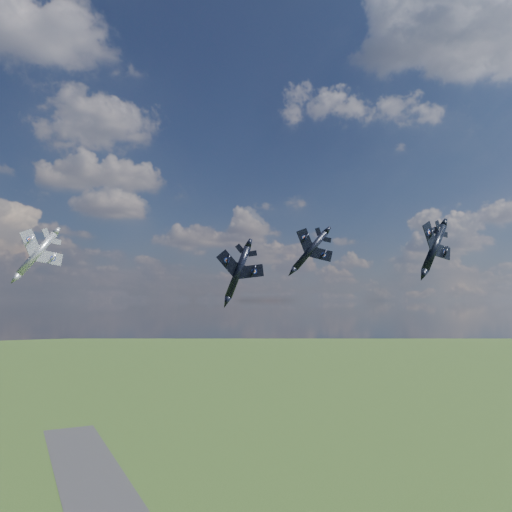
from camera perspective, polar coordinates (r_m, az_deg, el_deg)
name	(u,v)px	position (r m, az deg, el deg)	size (l,w,h in m)	color
jet_lead_navy	(238,272)	(93.79, -2.06, -1.81)	(10.02, 13.97, 2.89)	black
jet_right_navy	(434,248)	(87.45, 19.69, 0.87)	(9.37, 13.06, 2.70)	black
jet_high_navy	(310,250)	(113.51, 6.22, 0.64)	(10.72, 14.94, 3.09)	black
jet_left_silver	(37,254)	(95.23, -23.77, 0.22)	(9.28, 12.94, 2.68)	#B0B3BB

